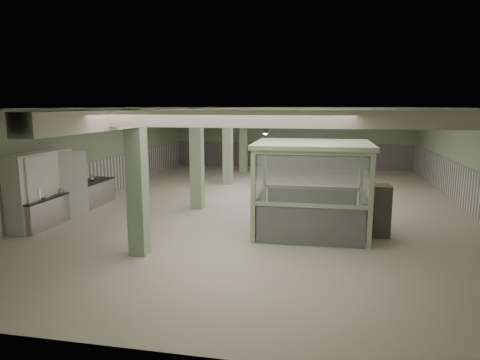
% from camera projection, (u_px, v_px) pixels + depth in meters
% --- Properties ---
extents(floor, '(20.00, 20.00, 0.00)m').
position_uv_depth(floor, '(269.00, 205.00, 16.05)').
color(floor, beige).
rests_on(floor, ground).
extents(ceiling, '(14.00, 20.00, 0.02)m').
position_uv_depth(ceiling, '(271.00, 108.00, 15.43)').
color(ceiling, white).
rests_on(ceiling, wall_back).
extents(wall_back, '(14.00, 0.02, 3.60)m').
position_uv_depth(wall_back, '(291.00, 138.00, 25.41)').
color(wall_back, '#8CA382').
rests_on(wall_back, floor).
extents(wall_front, '(14.00, 0.02, 3.60)m').
position_uv_depth(wall_front, '(182.00, 239.00, 6.07)').
color(wall_front, '#8CA382').
rests_on(wall_front, floor).
extents(wall_left, '(0.02, 20.00, 3.60)m').
position_uv_depth(wall_left, '(96.00, 153.00, 17.07)').
color(wall_left, '#8CA382').
rests_on(wall_left, floor).
extents(wall_right, '(0.02, 20.00, 3.60)m').
position_uv_depth(wall_right, '(476.00, 162.00, 14.41)').
color(wall_right, '#8CA382').
rests_on(wall_right, floor).
extents(wainscot_left, '(0.05, 19.90, 1.50)m').
position_uv_depth(wainscot_left, '(98.00, 179.00, 17.25)').
color(wainscot_left, white).
rests_on(wainscot_left, floor).
extents(wainscot_right, '(0.05, 19.90, 1.50)m').
position_uv_depth(wainscot_right, '(472.00, 192.00, 14.59)').
color(wainscot_right, white).
rests_on(wainscot_right, floor).
extents(wainscot_back, '(13.90, 0.05, 1.50)m').
position_uv_depth(wainscot_back, '(291.00, 155.00, 25.56)').
color(wainscot_back, white).
rests_on(wainscot_back, floor).
extents(girder, '(0.45, 19.90, 0.40)m').
position_uv_depth(girder, '(204.00, 114.00, 15.95)').
color(girder, white).
rests_on(girder, ceiling).
extents(beam_a, '(13.90, 0.35, 0.32)m').
position_uv_depth(beam_a, '(222.00, 119.00, 8.21)').
color(beam_a, white).
rests_on(beam_a, ceiling).
extents(beam_b, '(13.90, 0.35, 0.32)m').
position_uv_depth(beam_b, '(246.00, 116.00, 10.63)').
color(beam_b, white).
rests_on(beam_b, ceiling).
extents(beam_c, '(13.90, 0.35, 0.32)m').
position_uv_depth(beam_c, '(260.00, 114.00, 13.05)').
color(beam_c, white).
rests_on(beam_c, ceiling).
extents(beam_d, '(13.90, 0.35, 0.32)m').
position_uv_depth(beam_d, '(270.00, 113.00, 15.46)').
color(beam_d, white).
rests_on(beam_d, ceiling).
extents(beam_e, '(13.90, 0.35, 0.32)m').
position_uv_depth(beam_e, '(278.00, 112.00, 17.88)').
color(beam_e, white).
rests_on(beam_e, ceiling).
extents(beam_f, '(13.90, 0.35, 0.32)m').
position_uv_depth(beam_f, '(284.00, 111.00, 20.29)').
color(beam_f, white).
rests_on(beam_f, ceiling).
extents(beam_g, '(13.90, 0.35, 0.32)m').
position_uv_depth(beam_g, '(288.00, 111.00, 22.71)').
color(beam_g, white).
rests_on(beam_g, ceiling).
extents(column_a, '(0.42, 0.42, 3.60)m').
position_uv_depth(column_a, '(137.00, 184.00, 10.42)').
color(column_a, '#98B18F').
rests_on(column_a, floor).
extents(column_b, '(0.42, 0.42, 3.60)m').
position_uv_depth(column_b, '(197.00, 159.00, 15.25)').
color(column_b, '#98B18F').
rests_on(column_b, floor).
extents(column_c, '(0.42, 0.42, 3.60)m').
position_uv_depth(column_c, '(228.00, 146.00, 20.08)').
color(column_c, '#98B18F').
rests_on(column_c, floor).
extents(column_d, '(0.42, 0.42, 3.60)m').
position_uv_depth(column_d, '(244.00, 140.00, 23.95)').
color(column_d, '#98B18F').
rests_on(column_d, floor).
extents(pendant_front, '(0.44, 0.44, 0.22)m').
position_uv_depth(pendant_front, '(265.00, 131.00, 10.60)').
color(pendant_front, '#2E3B2C').
rests_on(pendant_front, ceiling).
extents(pendant_mid, '(0.44, 0.44, 0.22)m').
position_uv_depth(pendant_mid, '(285.00, 123.00, 15.91)').
color(pendant_mid, '#2E3B2C').
rests_on(pendant_mid, ceiling).
extents(pendant_back, '(0.44, 0.44, 0.22)m').
position_uv_depth(pendant_back, '(295.00, 119.00, 20.75)').
color(pendant_back, '#2E3B2C').
rests_on(pendant_back, ceiling).
extents(prep_counter, '(0.88, 5.02, 0.91)m').
position_uv_depth(prep_counter, '(69.00, 201.00, 14.56)').
color(prep_counter, '#B2B2B7').
rests_on(prep_counter, floor).
extents(pitcher_near, '(0.21, 0.23, 0.25)m').
position_uv_depth(pitcher_near, '(92.00, 179.00, 15.76)').
color(pitcher_near, '#B2B2B7').
rests_on(pitcher_near, prep_counter).
extents(pitcher_far, '(0.24, 0.26, 0.28)m').
position_uv_depth(pitcher_far, '(28.00, 197.00, 12.50)').
color(pitcher_far, '#B2B2B7').
rests_on(pitcher_far, prep_counter).
extents(veg_colander, '(0.53, 0.53, 0.18)m').
position_uv_depth(veg_colander, '(38.00, 196.00, 12.81)').
color(veg_colander, '#3A3A3F').
rests_on(veg_colander, prep_counter).
extents(orange_bowl, '(0.28, 0.28, 0.09)m').
position_uv_depth(orange_bowl, '(59.00, 192.00, 13.73)').
color(orange_bowl, '#B2B2B7').
rests_on(orange_bowl, prep_counter).
extents(walkin_cooler, '(1.21, 2.57, 2.36)m').
position_uv_depth(walkin_cooler, '(41.00, 187.00, 13.24)').
color(walkin_cooler, white).
rests_on(walkin_cooler, floor).
extents(guard_booth, '(3.33, 2.83, 2.65)m').
position_uv_depth(guard_booth, '(312.00, 172.00, 12.26)').
color(guard_booth, '#A8BE98').
rests_on(guard_booth, floor).
extents(filing_cabinet, '(0.48, 0.68, 1.47)m').
position_uv_depth(filing_cabinet, '(381.00, 210.00, 12.17)').
color(filing_cabinet, '#535345').
rests_on(filing_cabinet, floor).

